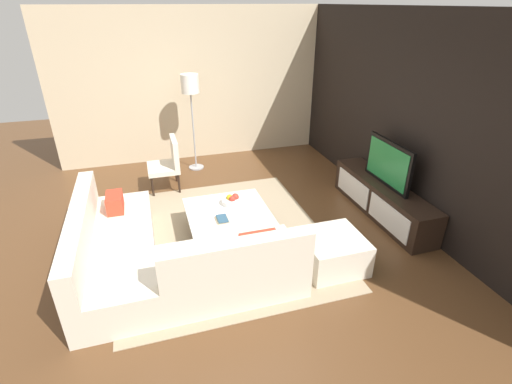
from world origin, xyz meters
name	(u,v)px	position (x,y,z in m)	size (l,w,h in m)	color
ground_plane	(223,240)	(0.00, 0.00, 0.00)	(14.00, 14.00, 0.00)	brown
feature_wall_back	(415,121)	(0.00, 2.70, 1.40)	(6.40, 0.12, 2.80)	black
side_wall_left	(194,86)	(-3.20, 0.20, 1.40)	(0.12, 5.20, 2.80)	beige
area_rug	(222,236)	(-0.10, 0.00, 0.01)	(3.13, 2.69, 0.01)	tan
media_console	(382,199)	(0.00, 2.40, 0.25)	(2.04, 0.45, 0.50)	black
television	(388,163)	(0.00, 2.40, 0.82)	(0.98, 0.06, 0.64)	black
sectional_couch	(159,256)	(0.50, -0.84, 0.28)	(2.27, 2.39, 0.82)	beige
coffee_table	(228,223)	(-0.10, 0.10, 0.20)	(1.06, 1.06, 0.38)	black
accent_chair_near	(168,161)	(-1.81, -0.50, 0.49)	(0.56, 0.50, 0.87)	black
floor_lamp	(190,90)	(-2.55, 0.04, 1.46)	(0.31, 0.31, 1.74)	#A5A5AA
ottoman	(332,252)	(0.89, 1.13, 0.20)	(0.70, 0.70, 0.40)	beige
fruit_bowl	(232,200)	(-0.28, 0.20, 0.43)	(0.28, 0.28, 0.14)	silver
book_stack	(222,219)	(0.11, -0.02, 0.40)	(0.20, 0.16, 0.04)	#CCB78C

